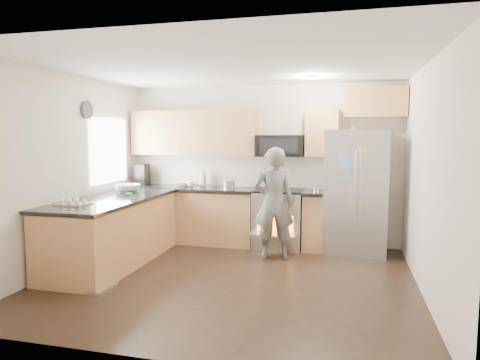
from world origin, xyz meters
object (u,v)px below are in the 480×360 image
(stove_range, at_px, (279,205))
(dish_rack, at_px, (90,281))
(refrigerator, at_px, (357,192))
(person, at_px, (274,203))

(stove_range, xyz_separation_m, dish_rack, (-1.86, -2.38, -0.59))
(stove_range, distance_m, refrigerator, 1.22)
(person, distance_m, dish_rack, 2.67)
(person, bearing_deg, dish_rack, 27.94)
(stove_range, height_order, dish_rack, stove_range)
(stove_range, relative_size, refrigerator, 0.96)
(refrigerator, bearing_deg, dish_rack, -137.17)
(person, bearing_deg, stove_range, -102.29)
(person, bearing_deg, refrigerator, -166.92)
(dish_rack, bearing_deg, refrigerator, 37.77)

